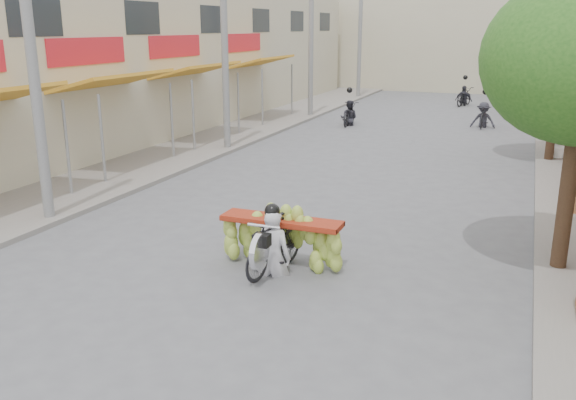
{
  "coord_description": "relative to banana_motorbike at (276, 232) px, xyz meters",
  "views": [
    {
      "loc": [
        4.6,
        -7.43,
        4.32
      ],
      "look_at": [
        0.47,
        3.07,
        1.1
      ],
      "focal_mm": 38.0,
      "sensor_mm": 36.0,
      "label": 1
    }
  ],
  "objects": [
    {
      "name": "ground",
      "position": [
        -0.59,
        -2.21,
        -0.74
      ],
      "size": [
        120.0,
        120.0,
        0.0
      ],
      "primitive_type": "plane",
      "color": "#58585D",
      "rests_on": "ground"
    },
    {
      "name": "sidewalk_left",
      "position": [
        -7.59,
        12.79,
        -0.68
      ],
      "size": [
        4.0,
        60.0,
        0.12
      ],
      "primitive_type": "cube",
      "color": "slate",
      "rests_on": "ground"
    },
    {
      "name": "shophouse_row_left",
      "position": [
        -12.57,
        11.77,
        2.26
      ],
      "size": [
        9.77,
        40.0,
        6.0
      ],
      "color": "#B7AE90",
      "rests_on": "ground"
    },
    {
      "name": "far_building",
      "position": [
        -0.59,
        35.79,
        2.76
      ],
      "size": [
        20.0,
        6.0,
        7.0
      ],
      "primitive_type": "cube",
      "color": "#B7AE90",
      "rests_on": "ground"
    },
    {
      "name": "utility_pole_near",
      "position": [
        -5.99,
        0.79,
        3.29
      ],
      "size": [
        0.6,
        0.24,
        8.0
      ],
      "color": "slate",
      "rests_on": "ground"
    },
    {
      "name": "utility_pole_mid",
      "position": [
        -5.99,
        9.79,
        3.29
      ],
      "size": [
        0.6,
        0.24,
        8.0
      ],
      "color": "slate",
      "rests_on": "ground"
    },
    {
      "name": "utility_pole_far",
      "position": [
        -5.99,
        18.79,
        3.29
      ],
      "size": [
        0.6,
        0.24,
        8.0
      ],
      "color": "slate",
      "rests_on": "ground"
    },
    {
      "name": "utility_pole_back",
      "position": [
        -5.99,
        27.79,
        3.29
      ],
      "size": [
        0.6,
        0.24,
        8.0
      ],
      "color": "slate",
      "rests_on": "ground"
    },
    {
      "name": "street_tree_mid",
      "position": [
        4.81,
        11.79,
        3.05
      ],
      "size": [
        3.4,
        3.4,
        5.25
      ],
      "color": "#3A2719",
      "rests_on": "ground"
    },
    {
      "name": "street_tree_far",
      "position": [
        4.81,
        23.79,
        3.05
      ],
      "size": [
        3.4,
        3.4,
        5.25
      ],
      "color": "#3A2719",
      "rests_on": "ground"
    },
    {
      "name": "produce_crate_far",
      "position": [
        5.61,
        13.79,
        -0.02
      ],
      "size": [
        1.2,
        0.88,
        1.16
      ],
      "color": "brown",
      "rests_on": "ground"
    },
    {
      "name": "banana_motorbike",
      "position": [
        0.0,
        0.0,
        0.0
      ],
      "size": [
        2.27,
        1.93,
        2.24
      ],
      "color": "black",
      "rests_on": "ground"
    },
    {
      "name": "pedestrian",
      "position": [
        5.13,
        12.23,
        0.3
      ],
      "size": [
        1.05,
        0.96,
        1.83
      ],
      "rotation": [
        0.0,
        0.0,
        3.76
      ],
      "color": "white",
      "rests_on": "ground"
    },
    {
      "name": "bg_motorbike_a",
      "position": [
        -3.5,
        16.99,
        -0.01
      ],
      "size": [
        0.81,
        1.79,
        1.95
      ],
      "color": "black",
      "rests_on": "ground"
    },
    {
      "name": "bg_motorbike_b",
      "position": [
        2.22,
        18.46,
        0.1
      ],
      "size": [
        1.07,
        1.82,
        1.95
      ],
      "color": "black",
      "rests_on": "ground"
    },
    {
      "name": "bg_motorbike_c",
      "position": [
        0.59,
        26.15,
        0.03
      ],
      "size": [
        1.11,
        1.92,
        1.95
      ],
      "color": "black",
      "rests_on": "ground"
    }
  ]
}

